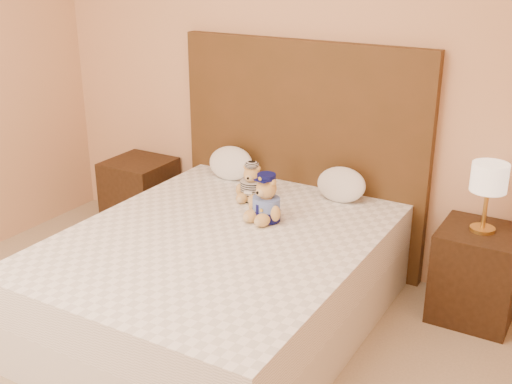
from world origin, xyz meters
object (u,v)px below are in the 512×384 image
lamp (489,181)px  teddy_prisoner (252,182)px  nightstand_left (140,195)px  pillow_right (341,183)px  pillow_left (231,162)px  nightstand_right (476,274)px  teddy_police (266,198)px  bed (220,279)px

lamp → teddy_prisoner: (-1.36, -0.25, -0.18)m
nightstand_left → pillow_right: pillow_right is taller
nightstand_left → pillow_left: (0.80, 0.03, 0.39)m
nightstand_left → nightstand_right: size_ratio=1.00×
teddy_police → pillow_left: 0.77m
nightstand_right → teddy_police: bearing=-156.7°
lamp → pillow_right: 0.90m
bed → teddy_prisoner: (-0.11, 0.55, 0.39)m
bed → nightstand_right: 1.48m
teddy_police → teddy_prisoner: 0.33m
bed → pillow_left: (-0.45, 0.83, 0.39)m
nightstand_left → pillow_left: pillow_left is taller
lamp → bed: bearing=-147.4°
nightstand_right → bed: bearing=-147.4°
lamp → pillow_right: size_ratio=1.24×
nightstand_left → nightstand_right: bearing=0.0°
lamp → teddy_prisoner: size_ratio=1.67×
nightstand_right → lamp: size_ratio=1.38×
lamp → teddy_police: size_ratio=1.41×
lamp → pillow_left: lamp is taller
lamp → pillow_left: 1.71m
pillow_left → pillow_right: (0.82, 0.00, -0.01)m
nightstand_left → teddy_police: size_ratio=1.93×
teddy_police → teddy_prisoner: size_ratio=1.19×
teddy_prisoner → pillow_right: size_ratio=0.74×
lamp → teddy_police: lamp is taller
nightstand_right → pillow_left: 1.74m
bed → teddy_prisoner: teddy_prisoner is taller
bed → teddy_prisoner: 0.68m
nightstand_left → teddy_police: 1.51m
nightstand_left → pillow_left: 0.89m
nightstand_left → bed: bearing=-32.6°
bed → teddy_police: teddy_police is taller
pillow_left → pillow_right: bearing=0.0°
nightstand_right → pillow_right: bearing=178.0°
bed → nightstand_right: same height
pillow_left → pillow_right: size_ratio=1.05×
pillow_left → nightstand_left: bearing=-177.9°
teddy_prisoner → pillow_left: (-0.34, 0.28, -0.00)m
bed → pillow_left: 1.02m
teddy_prisoner → lamp: bearing=1.7°
nightstand_left → lamp: (2.50, 0.00, 0.57)m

